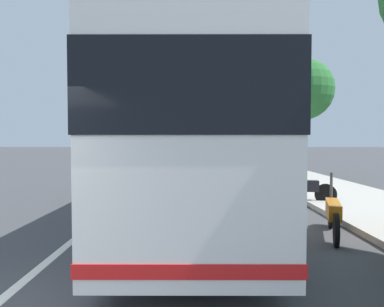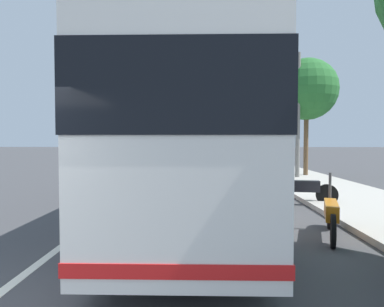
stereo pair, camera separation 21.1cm
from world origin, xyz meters
The scene contains 9 objects.
sidewalk_curb centered at (10.00, -7.59, 0.07)m, with size 110.00×3.60×0.14m, color #B2ADA3.
lane_divider_line centered at (10.00, 0.00, 0.00)m, with size 110.00×0.16×0.01m, color silver.
coach_bus centered at (6.58, -2.31, 2.03)m, with size 11.96×2.52×3.58m.
motorcycle_by_tree centered at (4.05, -5.22, 0.46)m, with size 1.99×0.72×1.26m.
motorcycle_angled centered at (7.57, -5.54, 0.48)m, with size 0.43×2.37×1.27m.
car_far_distant centered at (38.92, -1.95, 0.68)m, with size 4.39×1.95×1.40m.
car_side_street centered at (30.85, -2.08, 0.72)m, with size 4.34×1.86×1.53m.
roadside_tree_mid_block centered at (15.39, -8.23, 4.69)m, with size 3.26×3.26×6.34m.
utility_pole centered at (14.35, -7.48, 3.19)m, with size 0.22×0.22×6.38m, color slate.
Camera 2 is at (-2.81, -2.56, 1.95)m, focal length 31.63 mm.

